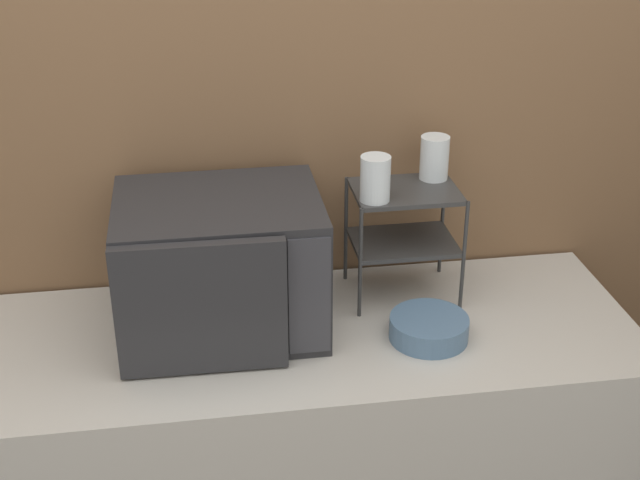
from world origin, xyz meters
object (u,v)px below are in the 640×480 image
Objects in this scene: glass_front_left at (375,179)px; bowl at (429,328)px; dish_rack at (404,219)px; glass_back_right at (434,158)px; microwave at (220,266)px.

bowl is (0.11, -0.18, -0.33)m from glass_front_left.
bowl is (0.01, -0.23, -0.19)m from dish_rack.
glass_front_left and glass_back_right have the same top height.
bowl is (-0.07, -0.29, -0.33)m from glass_back_right.
microwave is 4.32× the size of glass_front_left.
glass_front_left is (-0.09, -0.05, 0.14)m from dish_rack.
glass_front_left is at bearing 121.01° from bowl.
bowl is at bearing -86.60° from dish_rack.
glass_front_left reaches higher than dish_rack.
bowl is at bearing -104.44° from glass_back_right.
dish_rack is 2.65× the size of glass_back_right.
glass_back_right is (0.57, 0.15, 0.19)m from microwave.
glass_front_left is (0.39, 0.04, 0.19)m from microwave.
microwave is 0.53m from bowl.
microwave reaches higher than bowl.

